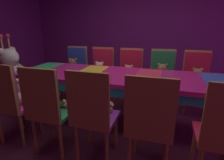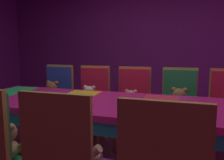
{
  "view_description": "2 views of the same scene",
  "coord_description": "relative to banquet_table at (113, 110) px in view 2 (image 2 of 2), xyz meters",
  "views": [
    {
      "loc": [
        -2.2,
        -0.6,
        1.35
      ],
      "look_at": [
        -0.12,
        0.04,
        0.69
      ],
      "focal_mm": 28.15,
      "sensor_mm": 36.0,
      "label": 1
    },
    {
      "loc": [
        -1.84,
        -0.58,
        1.2
      ],
      "look_at": [
        -0.05,
        -0.01,
        0.94
      ],
      "focal_mm": 35.4,
      "sensor_mm": 36.0,
      "label": 2
    }
  ],
  "objects": [
    {
      "name": "teddy_right_3",
      "position": [
        0.67,
        0.53,
        -0.07
      ],
      "size": [
        0.24,
        0.31,
        0.29
      ],
      "rotation": [
        0.0,
        0.0,
        3.14
      ],
      "color": "beige",
      "rests_on": "chair_right_3"
    },
    {
      "name": "teddy_right_1",
      "position": [
        0.7,
        -0.56,
        -0.06
      ],
      "size": [
        0.26,
        0.34,
        0.32
      ],
      "rotation": [
        0.0,
        0.0,
        3.14
      ],
      "color": "olive",
      "rests_on": "chair_right_1"
    },
    {
      "name": "teddy_left_2",
      "position": [
        -0.67,
        0.03,
        -0.06
      ],
      "size": [
        0.26,
        0.34,
        0.32
      ],
      "color": "tan",
      "rests_on": "chair_left_2"
    },
    {
      "name": "banquet_table",
      "position": [
        0.0,
        0.0,
        0.0
      ],
      "size": [
        0.9,
        2.85,
        0.75
      ],
      "color": "#C61E72",
      "rests_on": "ground_plane"
    },
    {
      "name": "chair_right_2",
      "position": [
        0.81,
        -0.01,
        -0.06
      ],
      "size": [
        0.42,
        0.41,
        0.98
      ],
      "rotation": [
        0.0,
        0.0,
        3.14
      ],
      "color": "red",
      "rests_on": "ground_plane"
    },
    {
      "name": "teddy_right_4",
      "position": [
        0.7,
        1.08,
        -0.06
      ],
      "size": [
        0.27,
        0.34,
        0.32
      ],
      "rotation": [
        0.0,
        0.0,
        3.14
      ],
      "color": "brown",
      "rests_on": "chair_right_4"
    },
    {
      "name": "chair_right_1",
      "position": [
        0.85,
        -0.56,
        -0.06
      ],
      "size": [
        0.42,
        0.41,
        0.98
      ],
      "rotation": [
        0.0,
        0.0,
        3.14
      ],
      "color": "#268C4C",
      "rests_on": "ground_plane"
    },
    {
      "name": "chair_right_4",
      "position": [
        0.84,
        1.08,
        -0.06
      ],
      "size": [
        0.42,
        0.41,
        0.98
      ],
      "rotation": [
        0.0,
        0.0,
        3.14
      ],
      "color": "#2D47B2",
      "rests_on": "ground_plane"
    },
    {
      "name": "chair_right_3",
      "position": [
        0.81,
        0.53,
        -0.06
      ],
      "size": [
        0.42,
        0.41,
        0.98
      ],
      "rotation": [
        0.0,
        0.0,
        3.14
      ],
      "color": "red",
      "rests_on": "ground_plane"
    },
    {
      "name": "chair_left_2",
      "position": [
        -0.82,
        0.03,
        -0.06
      ],
      "size": [
        0.42,
        0.41,
        0.98
      ],
      "color": "purple",
      "rests_on": "ground_plane"
    },
    {
      "name": "wall_right",
      "position": [
        2.6,
        -0.0,
        0.74
      ],
      "size": [
        0.12,
        6.4,
        2.8
      ],
      "primitive_type": "cube",
      "color": "#721E72",
      "rests_on": "ground_plane"
    },
    {
      "name": "teddy_right_2",
      "position": [
        0.67,
        -0.01,
        -0.08
      ],
      "size": [
        0.22,
        0.29,
        0.27
      ],
      "rotation": [
        0.0,
        0.0,
        3.14
      ],
      "color": "tan",
      "rests_on": "chair_right_2"
    },
    {
      "name": "teddy_left_3",
      "position": [
        -0.7,
        0.53,
        -0.09
      ],
      "size": [
        0.21,
        0.27,
        0.26
      ],
      "color": "#9E7247",
      "rests_on": "chair_left_3"
    }
  ]
}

